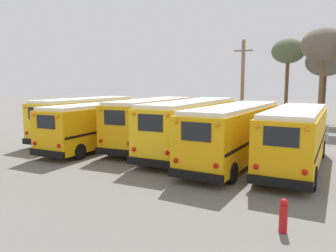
{
  "coord_description": "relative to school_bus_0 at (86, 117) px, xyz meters",
  "views": [
    {
      "loc": [
        9.4,
        -18.62,
        4.34
      ],
      "look_at": [
        0.0,
        -0.05,
        1.64
      ],
      "focal_mm": 35.0,
      "sensor_mm": 36.0,
      "label": 1
    }
  ],
  "objects": [
    {
      "name": "school_bus_5",
      "position": [
        15.54,
        -2.1,
        -0.05
      ],
      "size": [
        2.67,
        9.67,
        3.1
      ],
      "color": "#E5A00C",
      "rests_on": "ground"
    },
    {
      "name": "school_bus_3",
      "position": [
        9.32,
        -0.9,
        0.04
      ],
      "size": [
        2.68,
        10.94,
        3.29
      ],
      "color": "yellow",
      "rests_on": "ground"
    },
    {
      "name": "school_bus_1",
      "position": [
        3.11,
        -1.63,
        -0.1
      ],
      "size": [
        2.65,
        10.83,
        3.02
      ],
      "color": "#E5A00C",
      "rests_on": "ground"
    },
    {
      "name": "utility_pole",
      "position": [
        9.13,
        12.19,
        2.62
      ],
      "size": [
        1.8,
        0.34,
        8.51
      ],
      "color": "#75604C",
      "rests_on": "ground"
    },
    {
      "name": "fire_hydrant",
      "position": [
        16.06,
        -10.1,
        -1.22
      ],
      "size": [
        0.24,
        0.24,
        1.03
      ],
      "color": "#B21414",
      "rests_on": "ground"
    },
    {
      "name": "school_bus_2",
      "position": [
        6.22,
        -0.46,
        0.04
      ],
      "size": [
        2.93,
        9.58,
        3.29
      ],
      "color": "#E5A00C",
      "rests_on": "ground"
    },
    {
      "name": "school_bus_4",
      "position": [
        12.43,
        -2.21,
        -0.03
      ],
      "size": [
        3.02,
        10.55,
        3.16
      ],
      "color": "#E5A00C",
      "rests_on": "ground"
    },
    {
      "name": "bare_tree_2",
      "position": [
        16.03,
        13.71,
        6.02
      ],
      "size": [
        3.95,
        3.95,
        9.33
      ],
      "color": "brown",
      "rests_on": "ground"
    },
    {
      "name": "ground_plane",
      "position": [
        7.77,
        -1.15,
        -1.75
      ],
      "size": [
        160.0,
        160.0,
        0.0
      ],
      "primitive_type": "plane",
      "color": "#66635E"
    },
    {
      "name": "bare_tree_3",
      "position": [
        16.18,
        19.12,
        4.82
      ],
      "size": [
        4.07,
        4.07,
        8.15
      ],
      "color": "#473323",
      "rests_on": "ground"
    },
    {
      "name": "bare_tree_1",
      "position": [
        12.39,
        18.89,
        6.01
      ],
      "size": [
        3.56,
        3.56,
        9.22
      ],
      "color": "brown",
      "rests_on": "ground"
    },
    {
      "name": "school_bus_0",
      "position": [
        0.0,
        0.0,
        0.0
      ],
      "size": [
        2.58,
        9.84,
        3.22
      ],
      "color": "yellow",
      "rests_on": "ground"
    },
    {
      "name": "fence_line",
      "position": [
        7.77,
        6.27,
        -0.75
      ],
      "size": [
        23.6,
        0.06,
        1.42
      ],
      "color": "#939399",
      "rests_on": "ground"
    }
  ]
}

